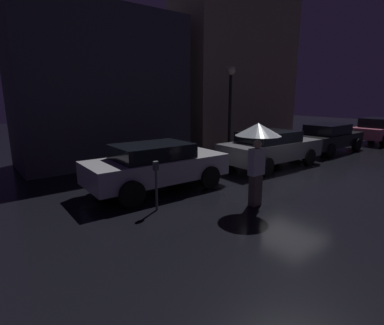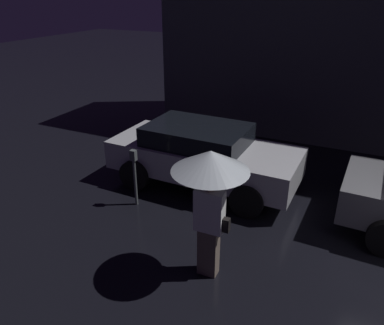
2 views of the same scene
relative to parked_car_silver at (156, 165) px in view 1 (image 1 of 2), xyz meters
name	(u,v)px [view 1 (image 1 of 2)]	position (x,y,z in m)	size (l,w,h in m)	color
ground_plane	(290,175)	(4.74, -1.46, -0.77)	(60.00, 60.00, 0.00)	black
building_facade_left	(103,88)	(0.54, 5.04, 2.34)	(6.99, 3.00, 6.22)	#3D3D47
building_facade_right	(237,61)	(8.53, 5.04, 3.97)	(7.47, 3.00, 9.47)	gray
parked_car_silver	(156,165)	(0.00, 0.00, 0.00)	(4.27, 1.96, 1.42)	#B7B7BF
parked_car_grey	(270,148)	(5.20, -0.16, 0.00)	(4.50, 1.96, 1.43)	slate
parked_car_black	(328,137)	(10.18, 0.09, -0.03)	(4.36, 1.87, 1.40)	black
parked_car_pink	(378,130)	(15.70, -0.14, 0.02)	(4.35, 1.89, 1.49)	#DB6684
pedestrian_with_umbrella	(258,140)	(1.31, -2.71, 0.95)	(1.13, 1.13, 2.13)	#66564C
parking_meter	(156,180)	(-0.88, -1.43, 0.01)	(0.12, 0.10, 1.25)	#4C5154
street_lamp_near	(230,94)	(5.44, 2.39, 2.09)	(0.41, 0.41, 4.11)	black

